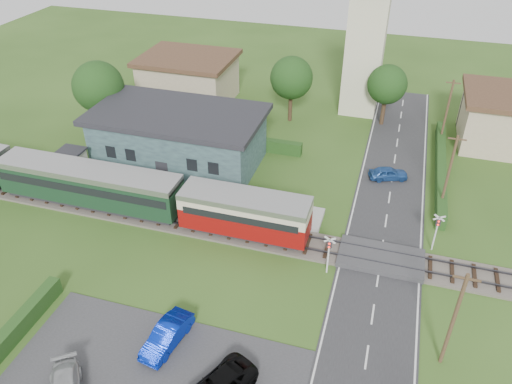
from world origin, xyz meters
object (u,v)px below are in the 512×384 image
(crossing_signal_near, at_px, (329,250))
(pedestrian_far, at_px, (100,174))
(car_on_road, at_px, (388,173))
(train, at_px, (57,178))
(church_tower, at_px, (368,21))
(equipment_hut, at_px, (72,163))
(house_east, at_px, (505,119))
(crossing_signal_far, at_px, (437,227))
(station_building, at_px, (179,137))
(car_park_blue, at_px, (167,335))
(pedestrian_near, at_px, (221,193))
(house_west, at_px, (189,78))

(crossing_signal_near, xyz_separation_m, pedestrian_far, (-21.51, 5.38, -0.90))
(car_on_road, bearing_deg, train, 93.70)
(church_tower, bearing_deg, equipment_hut, -135.25)
(equipment_hut, bearing_deg, church_tower, 44.75)
(house_east, xyz_separation_m, crossing_signal_far, (-6.40, -19.61, -0.66))
(station_building, distance_m, train, 11.59)
(car_park_blue, height_order, pedestrian_near, pedestrian_near)
(house_west, height_order, car_park_blue, house_west)
(car_on_road, bearing_deg, equipment_hut, 87.28)
(pedestrian_near, bearing_deg, house_west, -70.92)
(house_west, bearing_deg, crossing_signal_far, -35.77)
(pedestrian_far, bearing_deg, car_on_road, -71.68)
(house_west, xyz_separation_m, pedestrian_far, (-0.11, -20.03, -1.55))
(pedestrian_far, bearing_deg, church_tower, -41.98)
(car_park_blue, xyz_separation_m, pedestrian_far, (-13.33, 14.47, 0.48))
(train, bearing_deg, car_on_road, 23.26)
(church_tower, height_order, car_on_road, church_tower)
(crossing_signal_far, distance_m, car_park_blue, 20.77)
(house_west, xyz_separation_m, pedestrian_near, (11.36, -19.97, -1.41))
(car_on_road, distance_m, pedestrian_near, 15.75)
(station_building, relative_size, car_park_blue, 3.88)
(crossing_signal_near, bearing_deg, crossing_signal_far, 33.69)
(car_on_road, bearing_deg, station_building, 77.88)
(house_east, distance_m, car_on_road, 14.91)
(house_west, height_order, car_on_road, house_west)
(equipment_hut, relative_size, train, 0.06)
(church_tower, xyz_separation_m, pedestrian_near, (-8.64, -22.97, -8.84))
(station_building, bearing_deg, house_west, 109.65)
(equipment_hut, xyz_separation_m, car_on_road, (27.58, 8.36, -1.10))
(car_on_road, bearing_deg, pedestrian_far, 89.60)
(equipment_hut, bearing_deg, station_building, 35.92)
(car_on_road, bearing_deg, house_east, -64.49)
(equipment_hut, height_order, house_west, house_west)
(station_building, relative_size, crossing_signal_near, 4.88)
(church_tower, bearing_deg, crossing_signal_far, -69.98)
(station_building, xyz_separation_m, house_west, (-5.00, 14.01, 0.10))
(car_on_road, bearing_deg, pedestrian_near, 103.22)
(crossing_signal_far, relative_size, car_on_road, 0.93)
(train, xyz_separation_m, house_east, (37.29, 22.00, 0.62))
(church_tower, distance_m, car_park_blue, 39.26)
(equipment_hut, distance_m, pedestrian_near, 14.36)
(equipment_hut, xyz_separation_m, station_building, (8.00, 5.79, 0.95))
(house_west, xyz_separation_m, house_east, (35.00, -1.00, 0.00))
(equipment_hut, distance_m, car_park_blue, 21.92)
(pedestrian_near, bearing_deg, crossing_signal_far, 167.32)
(house_east, height_order, crossing_signal_far, house_east)
(crossing_signal_near, relative_size, crossing_signal_far, 1.00)
(train, distance_m, car_park_blue, 19.37)
(equipment_hut, bearing_deg, pedestrian_far, -4.48)
(car_on_road, height_order, pedestrian_far, pedestrian_far)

